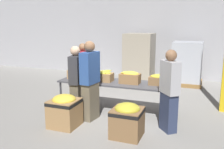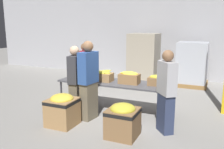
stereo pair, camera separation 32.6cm
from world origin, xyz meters
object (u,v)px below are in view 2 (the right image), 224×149
Objects in this scene: volunteer_1 at (89,81)px; volunteer_2 at (75,81)px; banana_box_3 at (159,80)px; donation_bin_0 at (62,109)px; pallet_stack_0 at (192,68)px; volunteer_0 at (85,71)px; banana_box_2 at (129,77)px; volunteer_3 at (166,92)px; pallet_stack_2 at (144,58)px; sorting_table at (115,84)px; pallet_stack_1 at (192,64)px; banana_box_0 at (79,72)px; donation_bin_1 at (123,119)px; banana_box_1 at (103,76)px.

volunteer_2 is (-0.42, 0.11, -0.07)m from volunteer_1.
volunteer_1 is (-1.42, -0.79, 0.01)m from banana_box_3.
donation_bin_0 is 5.28m from pallet_stack_0.
volunteer_2 is 2.37× the size of donation_bin_0.
volunteer_0 reaches higher than banana_box_3.
banana_box_2 is 1.73m from donation_bin_0.
banana_box_2 is at bearing 17.16° from volunteer_3.
pallet_stack_2 is at bearing 85.17° from donation_bin_0.
banana_box_2 is at bearing -3.27° from sorting_table.
banana_box_2 is 0.27× the size of volunteer_1.
donation_bin_0 is at bearing -114.27° from pallet_stack_1.
banana_box_0 is at bearing 105.19° from donation_bin_0.
donation_bin_1 is 0.37× the size of pallet_stack_2.
pallet_stack_0 is at bearing 98.57° from pallet_stack_1.
pallet_stack_0 is (1.44, 3.54, -0.10)m from sorting_table.
volunteer_3 is 4.28m from pallet_stack_0.
banana_box_2 is 0.72× the size of donation_bin_1.
volunteer_3 reaches higher than volunteer_0.
volunteer_2 is (-1.13, -0.59, -0.07)m from banana_box_2.
pallet_stack_0 reaches higher than banana_box_3.
banana_box_1 is 0.91× the size of banana_box_3.
sorting_table is at bearing -112.64° from pallet_stack_1.
volunteer_1 reaches higher than pallet_stack_1.
volunteer_1 is at bearing -112.72° from pallet_stack_0.
volunteer_1 reaches higher than volunteer_0.
banana_box_1 is 1.40m from donation_bin_0.
sorting_table is at bearing -1.95° from banana_box_0.
banana_box_0 is at bearing 178.05° from sorting_table.
banana_box_2 is at bearing 57.64° from volunteer_0.
volunteer_2 is 0.81m from donation_bin_0.
sorting_table is at bearing 7.37° from banana_box_1.
banana_box_2 is 3.54m from pallet_stack_2.
volunteer_3 reaches higher than volunteer_2.
volunteer_3 is (2.17, -0.12, 0.01)m from volunteer_2.
donation_bin_0 is at bearing -74.81° from banana_box_0.
donation_bin_1 is at bearing -78.18° from pallet_stack_2.
sorting_table is 1.70× the size of volunteer_3.
volunteer_2 is 4.09m from pallet_stack_2.
pallet_stack_0 is at bearing 73.28° from banana_box_2.
volunteer_3 is 1.37× the size of pallet_stack_0.
banana_box_2 is 0.69× the size of donation_bin_0.
pallet_stack_2 reaches higher than banana_box_0.
volunteer_0 is 2.88m from pallet_stack_2.
donation_bin_0 is at bearing 180.00° from donation_bin_1.
banana_box_2 is 0.71m from banana_box_3.
volunteer_2 is (-1.84, -0.68, -0.05)m from banana_box_3.
donation_bin_1 is at bearing 36.79° from volunteer_0.
pallet_stack_2 reaches higher than banana_box_2.
volunteer_3 is at bearing 37.70° from donation_bin_1.
pallet_stack_0 is at bearing 66.12° from donation_bin_0.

